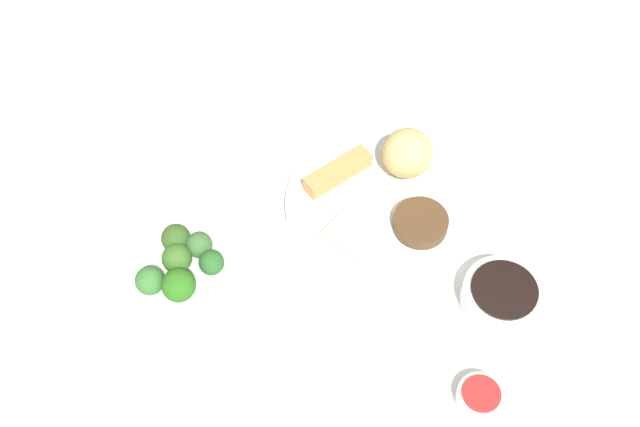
% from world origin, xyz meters
% --- Properties ---
extents(tabletop, '(2.20, 2.20, 0.02)m').
position_xyz_m(tabletop, '(0.00, 0.00, 0.01)').
color(tabletop, white).
rests_on(tabletop, ground).
extents(main_plate, '(0.29, 0.29, 0.02)m').
position_xyz_m(main_plate, '(0.02, 0.00, 0.03)').
color(main_plate, white).
rests_on(main_plate, tabletop).
extents(rice_scoop, '(0.08, 0.08, 0.08)m').
position_xyz_m(rice_scoop, '(0.10, -0.02, 0.08)').
color(rice_scoop, '#D1B971').
rests_on(rice_scoop, main_plate).
extents(spring_roll, '(0.11, 0.09, 0.03)m').
position_xyz_m(spring_roll, '(0.05, 0.08, 0.05)').
color(spring_roll, tan).
rests_on(spring_roll, main_plate).
extents(crab_rangoon_wonton, '(0.08, 0.08, 0.01)m').
position_xyz_m(crab_rangoon_wonton, '(-0.05, 0.02, 0.04)').
color(crab_rangoon_wonton, beige).
rests_on(crab_rangoon_wonton, main_plate).
extents(stir_fry_heap, '(0.08, 0.08, 0.02)m').
position_xyz_m(stir_fry_heap, '(0.00, -0.07, 0.05)').
color(stir_fry_heap, '#51371F').
rests_on(stir_fry_heap, main_plate).
extents(broccoli_plate, '(0.22, 0.22, 0.01)m').
position_xyz_m(broccoli_plate, '(-0.19, 0.24, 0.03)').
color(broccoli_plate, white).
rests_on(broccoli_plate, tabletop).
extents(broccoli_floret_0, '(0.04, 0.04, 0.04)m').
position_xyz_m(broccoli_floret_0, '(-0.23, 0.26, 0.06)').
color(broccoli_floret_0, '#3A7432').
rests_on(broccoli_floret_0, broccoli_plate).
extents(broccoli_floret_1, '(0.04, 0.04, 0.04)m').
position_xyz_m(broccoli_floret_1, '(-0.18, 0.24, 0.06)').
color(broccoli_floret_1, '#3A6B25').
rests_on(broccoli_floret_1, broccoli_plate).
extents(broccoli_floret_2, '(0.04, 0.04, 0.04)m').
position_xyz_m(broccoli_floret_2, '(-0.15, 0.26, 0.06)').
color(broccoli_floret_2, '#335B22').
rests_on(broccoli_floret_2, broccoli_plate).
extents(broccoli_floret_3, '(0.04, 0.04, 0.04)m').
position_xyz_m(broccoli_floret_3, '(-0.17, 0.19, 0.05)').
color(broccoli_floret_3, '#2A6028').
rests_on(broccoli_floret_3, broccoli_plate).
extents(broccoli_floret_4, '(0.05, 0.05, 0.05)m').
position_xyz_m(broccoli_floret_4, '(-0.22, 0.22, 0.06)').
color(broccoli_floret_4, '#2B6D1B').
rests_on(broccoli_floret_4, broccoli_plate).
extents(broccoli_floret_5, '(0.04, 0.04, 0.04)m').
position_xyz_m(broccoli_floret_5, '(-0.15, 0.22, 0.05)').
color(broccoli_floret_5, '#3C6A33').
rests_on(broccoli_floret_5, broccoli_plate).
extents(soy_sauce_bowl, '(0.12, 0.12, 0.04)m').
position_xyz_m(soy_sauce_bowl, '(-0.07, -0.21, 0.04)').
color(soy_sauce_bowl, white).
rests_on(soy_sauce_bowl, tabletop).
extents(soy_sauce_bowl_liquid, '(0.09, 0.09, 0.00)m').
position_xyz_m(soy_sauce_bowl_liquid, '(-0.07, -0.21, 0.06)').
color(soy_sauce_bowl_liquid, black).
rests_on(soy_sauce_bowl_liquid, soy_sauce_bowl).
extents(sauce_ramekin_sweet_and_sour, '(0.06, 0.06, 0.02)m').
position_xyz_m(sauce_ramekin_sweet_and_sour, '(-0.23, -0.22, 0.03)').
color(sauce_ramekin_sweet_and_sour, white).
rests_on(sauce_ramekin_sweet_and_sour, tabletop).
extents(sauce_ramekin_sweet_and_sour_liquid, '(0.05, 0.05, 0.00)m').
position_xyz_m(sauce_ramekin_sweet_and_sour_liquid, '(-0.23, -0.22, 0.04)').
color(sauce_ramekin_sweet_and_sour_liquid, red).
rests_on(sauce_ramekin_sweet_and_sour_liquid, sauce_ramekin_sweet_and_sour).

